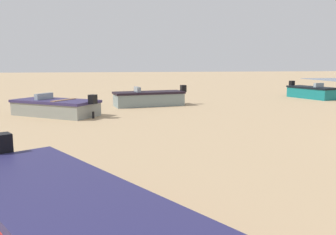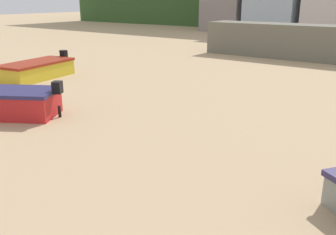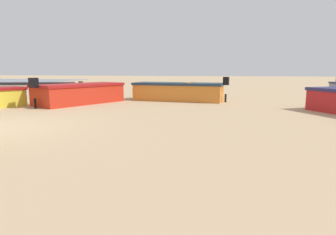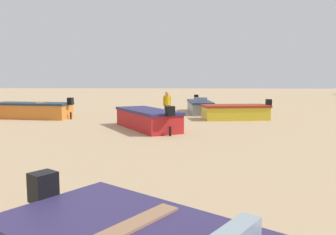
# 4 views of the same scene
# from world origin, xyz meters

# --- Properties ---
(boat_red_0) EXTENTS (4.60, 3.64, 1.23)m
(boat_red_0) POSITION_xyz_m (-4.72, 11.24, 0.46)
(boat_red_0) COLOR red
(boat_red_0) RESTS_ON ground
(boat_grey_3) EXTENTS (3.69, 4.26, 1.04)m
(boat_grey_3) POSITION_xyz_m (7.68, 13.02, 0.38)
(boat_grey_3) COLOR gray
(boat_grey_3) RESTS_ON ground
(boat_teal_5) EXTENTS (3.68, 2.24, 1.11)m
(boat_teal_5) POSITION_xyz_m (12.90, -3.02, 0.41)
(boat_teal_5) COLOR #146E71
(boat_teal_5) RESTS_ON ground
(boat_grey_7) EXTENTS (2.09, 4.27, 1.13)m
(boat_grey_7) POSITION_xyz_m (10.55, 8.36, 0.42)
(boat_grey_7) COLOR gray
(boat_grey_7) RESTS_ON ground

